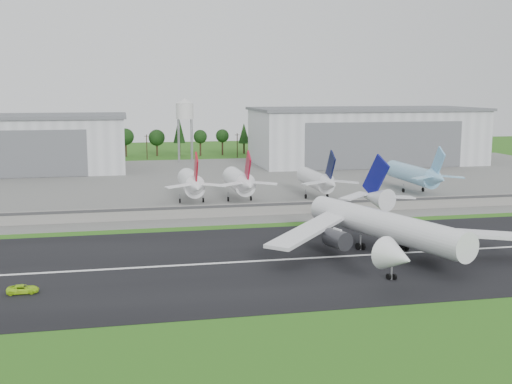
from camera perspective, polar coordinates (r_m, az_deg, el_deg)
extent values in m
plane|color=#275514|center=(120.26, 4.78, -7.22)|extent=(600.00, 600.00, 0.00)
cube|color=black|center=(129.50, 3.52, -5.98)|extent=(320.00, 60.00, 0.10)
cube|color=white|center=(129.48, 3.52, -5.95)|extent=(220.00, 1.00, 0.02)
cube|color=slate|center=(235.32, -3.53, 0.93)|extent=(320.00, 150.00, 0.10)
cube|color=gray|center=(171.83, -0.42, -1.58)|extent=(240.00, 0.50, 3.50)
cube|color=#38383A|center=(171.31, -0.40, -1.19)|extent=(240.00, 0.12, 0.70)
cube|color=silver|center=(280.39, -21.38, 3.90)|extent=(95.00, 42.00, 22.00)
cube|color=#595B60|center=(279.68, -21.52, 6.26)|extent=(97.00, 44.00, 1.20)
cube|color=silver|center=(296.77, 9.69, 4.86)|extent=(100.00, 45.00, 24.00)
cube|color=#595B60|center=(296.10, 9.76, 7.29)|extent=(102.00, 47.00, 1.20)
cube|color=#595B60|center=(276.03, 11.39, 4.09)|extent=(70.00, 0.30, 19.68)
cylinder|color=#99999E|center=(294.55, -6.84, 4.50)|extent=(0.50, 0.50, 20.00)
cylinder|color=#99999E|center=(301.07, -5.80, 4.62)|extent=(0.50, 0.50, 20.00)
cylinder|color=silver|center=(297.01, -6.36, 7.16)|extent=(8.00, 8.00, 7.00)
cone|color=silver|center=(296.88, -6.37, 8.06)|extent=(8.40, 8.40, 2.40)
cylinder|color=white|center=(134.10, 11.30, -2.91)|extent=(19.23, 43.62, 5.80)
cone|color=white|center=(109.88, 12.39, -5.64)|extent=(7.38, 7.51, 5.80)
cone|color=white|center=(159.83, 10.53, -0.50)|extent=(8.04, 10.27, 5.51)
cube|color=navy|center=(158.54, 10.60, 1.36)|extent=(3.45, 9.22, 11.13)
cube|color=white|center=(134.48, 17.76, -3.49)|extent=(28.51, 10.20, 2.65)
cylinder|color=#333338|center=(132.41, 15.51, -4.29)|extent=(5.33, 6.41, 3.80)
cube|color=white|center=(159.71, 12.34, -0.42)|extent=(9.01, 3.23, 0.98)
cube|color=white|center=(131.84, 4.85, -3.33)|extent=(23.35, 23.99, 2.65)
cylinder|color=#333338|center=(130.72, 7.24, -4.20)|extent=(5.33, 6.41, 3.80)
cube|color=white|center=(158.98, 8.75, -0.36)|extent=(9.16, 7.90, 0.98)
cube|color=#99999E|center=(131.24, 11.39, -5.20)|extent=(18.85, 31.62, 3.20)
cylinder|color=black|center=(137.90, 9.26, -4.80)|extent=(0.85, 1.55, 1.50)
imported|color=#B3EB1B|center=(114.98, -20.02, -8.11)|extent=(5.22, 2.46, 1.44)
cylinder|color=white|center=(193.54, -5.83, 0.85)|extent=(5.85, 24.00, 5.85)
cone|color=white|center=(178.15, -5.32, 0.46)|extent=(5.56, 7.00, 5.56)
cube|color=#A00C1B|center=(177.97, -5.36, 2.01)|extent=(0.45, 8.59, 10.02)
cylinder|color=#99999E|center=(191.94, -6.79, -0.58)|extent=(0.32, 0.32, 3.00)
cylinder|color=#99999E|center=(192.65, -4.71, -0.51)|extent=(0.32, 0.32, 3.00)
cylinder|color=black|center=(192.06, -6.78, -0.78)|extent=(0.40, 1.40, 1.40)
cylinder|color=white|center=(195.54, -1.58, 1.00)|extent=(5.98, 24.00, 5.98)
cone|color=white|center=(180.32, -0.71, 0.62)|extent=(5.68, 7.00, 5.68)
cube|color=maroon|center=(180.15, -0.74, 2.16)|extent=(0.45, 8.59, 10.02)
cylinder|color=#99999E|center=(193.71, -2.49, -0.43)|extent=(0.32, 0.32, 3.00)
cylinder|color=#99999E|center=(194.94, -0.46, -0.36)|extent=(0.32, 0.32, 3.00)
cylinder|color=black|center=(193.83, -2.49, -0.63)|extent=(0.40, 1.40, 1.40)
cylinder|color=white|center=(201.27, 5.26, 1.09)|extent=(5.23, 24.00, 5.23)
cone|color=white|center=(186.52, 6.65, 0.73)|extent=(4.97, 7.00, 4.97)
cube|color=#080C32|center=(186.35, 6.63, 2.22)|extent=(0.45, 8.59, 10.02)
cylinder|color=#99999E|center=(199.01, 4.44, -0.19)|extent=(0.32, 0.32, 3.00)
cylinder|color=#99999E|center=(201.06, 6.36, -0.12)|extent=(0.32, 0.32, 3.00)
cylinder|color=black|center=(199.13, 4.44, -0.39)|extent=(0.40, 1.40, 1.40)
cylinder|color=#83BFE3|center=(218.37, 13.62, 1.58)|extent=(5.79, 30.00, 5.79)
cone|color=#83BFE3|center=(201.84, 15.87, 1.17)|extent=(5.50, 7.00, 5.50)
cube|color=#6EB0E2|center=(201.70, 15.86, 2.54)|extent=(0.45, 8.59, 10.02)
cylinder|color=#99999E|center=(215.72, 12.96, 0.34)|extent=(0.32, 0.32, 3.00)
cylinder|color=#99999E|center=(218.72, 14.63, 0.39)|extent=(0.32, 0.32, 3.00)
cylinder|color=black|center=(215.83, 12.95, 0.15)|extent=(0.40, 1.40, 1.40)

